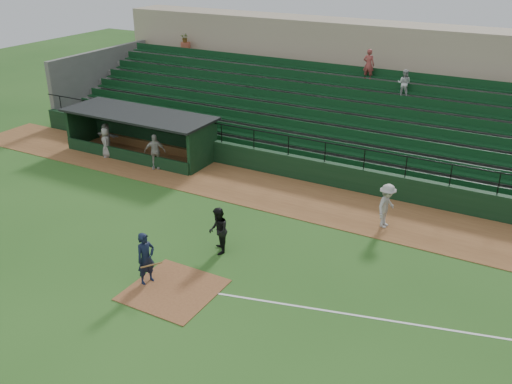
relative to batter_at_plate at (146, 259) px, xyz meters
The scene contains 12 objects.
ground 1.80m from the batter_at_plate, 43.32° to the left, with size 90.00×90.00×0.00m, color #27541B.
warning_track 9.15m from the batter_at_plate, 83.08° to the left, with size 40.00×4.00×0.03m, color brown.
home_plate_dirt 1.47m from the batter_at_plate, ahead, with size 3.00×3.00×0.03m, color brown.
foul_line 9.42m from the batter_at_plate, 13.80° to the left, with size 18.00×0.09×0.01m, color white.
stadium_structure 17.58m from the batter_at_plate, 86.42° to the left, with size 38.00×13.08×6.40m.
dugout 13.68m from the batter_at_plate, 129.24° to the left, with size 8.90×3.20×2.42m.
batter_at_plate is the anchor object (origin of this frame).
umpire 3.22m from the batter_at_plate, 70.19° to the left, with size 0.92×0.72×1.89m, color black.
runner 10.28m from the batter_at_plate, 53.15° to the left, with size 1.26×0.72×1.95m, color #ABA5A0.
dugout_player_a 10.93m from the batter_at_plate, 126.66° to the left, with size 1.12×0.46×1.91m, color #ACA7A1.
dugout_player_b 13.37m from the batter_at_plate, 138.53° to the left, with size 0.82×0.54×1.69m, color gray.
dugout_player_c 14.46m from the batter_at_plate, 138.07° to the left, with size 1.49×0.47×1.60m, color #9E9894.
Camera 1 is at (10.50, -13.99, 11.30)m, focal length 39.30 mm.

